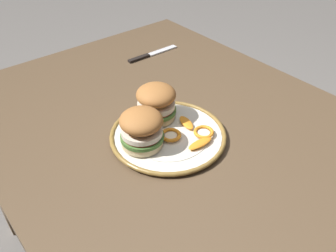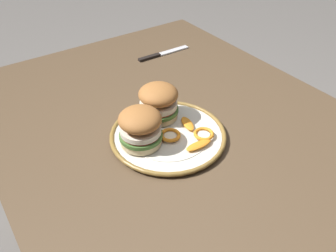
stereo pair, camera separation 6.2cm
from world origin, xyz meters
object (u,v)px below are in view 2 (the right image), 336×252
sandwich_half_left (140,127)px  sandwich_half_right (158,101)px  table_knife (160,55)px  dining_table (190,159)px  dinner_plate (168,135)px

sandwich_half_left → sandwich_half_right: bearing=-55.1°
sandwich_half_right → table_knife: 0.43m
sandwich_half_right → table_knife: bearing=-34.2°
sandwich_half_left → table_knife: size_ratio=0.70×
dining_table → dinner_plate: (0.03, 0.06, 0.09)m
dinner_plate → sandwich_half_left: 0.10m
dining_table → sandwich_half_right: sandwich_half_right is taller
table_knife → sandwich_half_left: bearing=141.1°
dinner_plate → sandwich_half_right: (0.08, -0.02, 0.06)m
dining_table → sandwich_half_left: 0.21m
dining_table → sandwich_half_left: (0.04, 0.14, 0.15)m
sandwich_half_left → sandwich_half_right: (0.07, -0.10, 0.00)m
sandwich_half_right → table_knife: (0.35, -0.24, -0.07)m
dining_table → dinner_plate: 0.11m
dinner_plate → sandwich_half_left: size_ratio=2.06×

